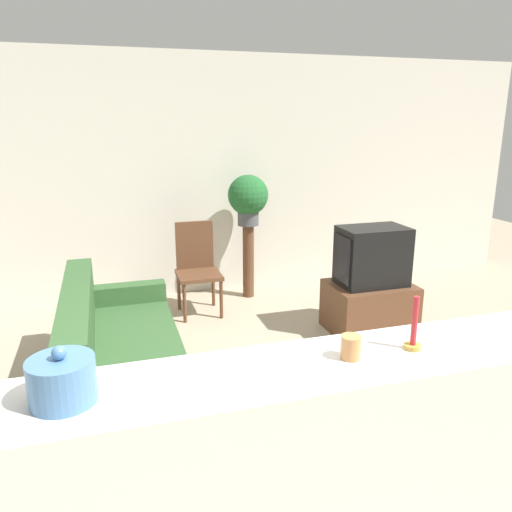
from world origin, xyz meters
TOP-DOWN VIEW (x-y plane):
  - ground_plane at (0.00, 0.00)m, footprint 14.00×14.00m
  - wall_back at (0.00, 3.43)m, footprint 9.00×0.06m
  - couch at (-0.68, 1.32)m, footprint 0.82×1.82m
  - tv_stand at (1.68, 1.78)m, footprint 0.78×0.59m
  - television at (1.67, 1.78)m, footprint 0.63×0.41m
  - wooden_chair at (0.19, 2.77)m, footprint 0.44×0.44m
  - plant_stand at (0.83, 3.05)m, footprint 0.13×0.13m
  - potted_plant at (0.83, 3.05)m, footprint 0.45×0.45m
  - foreground_counter at (0.00, -0.61)m, footprint 2.83×0.44m
  - decorative_bowl at (-0.87, -0.61)m, footprint 0.22×0.22m
  - candle_jar at (0.19, -0.61)m, footprint 0.08×0.08m
  - candlestick at (0.47, -0.61)m, footprint 0.07×0.07m

SIDE VIEW (x-z plane):
  - ground_plane at x=0.00m, z-range 0.00..0.00m
  - tv_stand at x=1.68m, z-range 0.00..0.47m
  - couch at x=-0.68m, z-range -0.12..0.69m
  - plant_stand at x=0.83m, z-range 0.00..0.84m
  - wooden_chair at x=0.19m, z-range 0.04..0.99m
  - foreground_counter at x=0.00m, z-range 0.00..1.08m
  - television at x=1.67m, z-range 0.47..1.02m
  - candle_jar at x=0.19m, z-range 1.08..1.17m
  - candlestick at x=0.47m, z-range 1.04..1.27m
  - potted_plant at x=0.83m, z-range 0.88..1.44m
  - decorative_bowl at x=-0.87m, z-range 1.06..1.26m
  - wall_back at x=0.00m, z-range 0.00..2.70m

